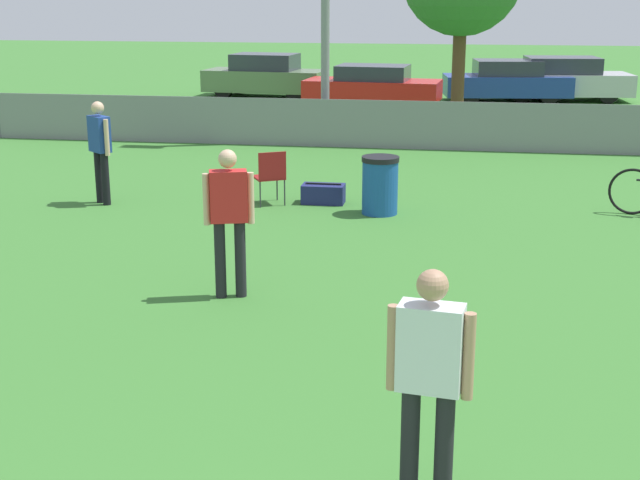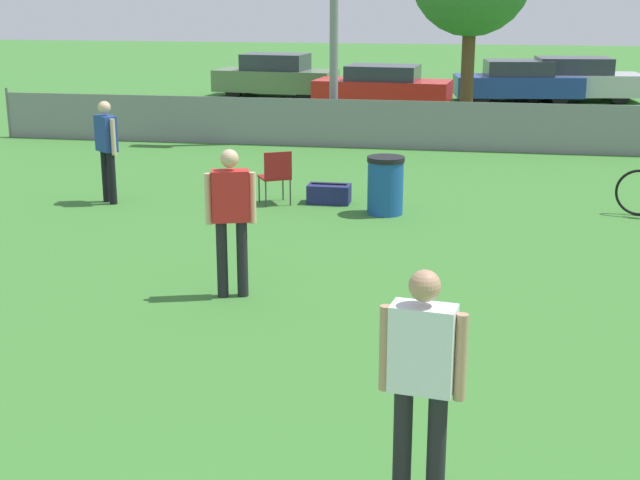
{
  "view_description": "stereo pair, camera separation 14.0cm",
  "coord_description": "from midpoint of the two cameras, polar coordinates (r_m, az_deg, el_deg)",
  "views": [
    {
      "loc": [
        0.59,
        -2.24,
        3.49
      ],
      "look_at": [
        -0.81,
        6.35,
        1.05
      ],
      "focal_mm": 50.0,
      "sensor_mm": 36.0,
      "label": 1
    },
    {
      "loc": [
        0.73,
        -2.22,
        3.49
      ],
      "look_at": [
        -0.81,
        6.35,
        1.05
      ],
      "focal_mm": 50.0,
      "sensor_mm": 36.0,
      "label": 2
    }
  ],
  "objects": [
    {
      "name": "trash_bin",
      "position": [
        14.4,
        3.58,
        3.53
      ],
      "size": [
        0.61,
        0.61,
        0.94
      ],
      "color": "#194C99",
      "rests_on": "ground_plane"
    },
    {
      "name": "parked_car_silver",
      "position": [
        30.71,
        15.05,
        9.89
      ],
      "size": [
        4.59,
        2.29,
        1.41
      ],
      "rotation": [
        0.0,
        0.0,
        0.11
      ],
      "color": "black",
      "rests_on": "ground_plane"
    },
    {
      "name": "player_defender_red",
      "position": [
        10.33,
        -6.23,
        1.79
      ],
      "size": [
        0.57,
        0.33,
        1.76
      ],
      "rotation": [
        0.0,
        0.0,
        0.29
      ],
      "color": "black",
      "rests_on": "ground_plane"
    },
    {
      "name": "parked_car_blue",
      "position": [
        30.03,
        11.74,
        9.91
      ],
      "size": [
        4.21,
        2.21,
        1.34
      ],
      "rotation": [
        0.0,
        0.0,
        0.14
      ],
      "color": "black",
      "rests_on": "ground_plane"
    },
    {
      "name": "gear_bag_sideline",
      "position": [
        15.16,
        -0.05,
        2.98
      ],
      "size": [
        0.72,
        0.39,
        0.35
      ],
      "color": "navy",
      "rests_on": "ground_plane"
    },
    {
      "name": "spectator_in_blue",
      "position": [
        15.42,
        -14.15,
        5.92
      ],
      "size": [
        0.46,
        0.43,
        1.73
      ],
      "rotation": [
        0.0,
        0.0,
        2.46
      ],
      "color": "black",
      "rests_on": "ground_plane"
    },
    {
      "name": "parked_car_red",
      "position": [
        28.0,
        3.25,
        9.82
      ],
      "size": [
        4.27,
        2.06,
        1.29
      ],
      "rotation": [
        0.0,
        0.0,
        -0.08
      ],
      "color": "black",
      "rests_on": "ground_plane"
    },
    {
      "name": "fence_backline",
      "position": [
        20.46,
        7.38,
        7.27
      ],
      "size": [
        21.46,
        0.07,
        1.21
      ],
      "color": "gray",
      "rests_on": "ground_plane"
    },
    {
      "name": "folding_chair_sideline",
      "position": [
        14.98,
        -3.48,
        4.25
      ],
      "size": [
        0.65,
        0.65,
        0.92
      ],
      "rotation": [
        0.0,
        0.0,
        3.65
      ],
      "color": "#333338",
      "rests_on": "ground_plane"
    },
    {
      "name": "player_receiver_white",
      "position": [
        6.03,
        6.35,
        -8.52
      ],
      "size": [
        0.58,
        0.28,
        1.76
      ],
      "rotation": [
        0.0,
        0.0,
        -0.14
      ],
      "color": "black",
      "rests_on": "ground_plane"
    },
    {
      "name": "parked_car_olive",
      "position": [
        30.77,
        -3.66,
        10.42
      ],
      "size": [
        4.2,
        2.05,
        1.45
      ],
      "rotation": [
        0.0,
        0.0,
        -0.1
      ],
      "color": "black",
      "rests_on": "ground_plane"
    }
  ]
}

